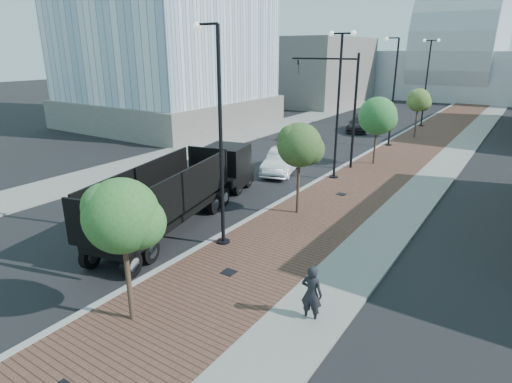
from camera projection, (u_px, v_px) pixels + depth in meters
The scene contains 23 objects.
sidewalk at pixel (437, 138), 40.86m from camera, with size 7.00×140.00×0.12m, color #4C2D23.
concrete_strip at pixel (467, 141), 39.44m from camera, with size 2.40×140.00×0.13m, color slate.
curb at pixel (400, 134), 42.68m from camera, with size 0.30×140.00×0.14m, color gray.
west_sidewalk at pixel (288, 123), 49.48m from camera, with size 4.00×140.00×0.12m, color slate.
dump_truck at pixel (201, 185), 22.59m from camera, with size 5.15×13.50×3.18m.
white_sedan at pixel (282, 161), 29.39m from camera, with size 1.76×5.05×1.66m, color white.
dark_car_mid at pixel (299, 132), 40.82m from camera, with size 2.06×4.47×1.24m, color black.
dark_car_far at pixel (359, 124), 44.55m from camera, with size 2.08×5.12×1.49m, color black.
pedestrian at pixel (312, 294), 13.17m from camera, with size 0.70×0.46×1.92m, color black.
streetlight_1 at pixel (219, 148), 17.35m from camera, with size 1.44×0.56×9.21m.
streetlight_2 at pixel (338, 106), 26.62m from camera, with size 1.72×0.56×9.28m.
streetlight_3 at pixel (392, 97), 36.32m from camera, with size 1.44×0.56×9.21m.
streetlight_4 at pixel (426, 83), 45.60m from camera, with size 1.72×0.56×9.28m.
traffic_mast at pixel (343, 98), 29.41m from camera, with size 5.09×0.20×8.00m.
tree_0 at pixel (123, 216), 12.26m from camera, with size 2.30×2.24×4.73m.
tree_1 at pixel (300, 145), 20.92m from camera, with size 2.30×2.24×4.82m.
tree_2 at pixel (378, 116), 30.42m from camera, with size 2.74×2.74×5.03m.
tree_3 at pixel (419, 100), 39.91m from camera, with size 2.24×2.17×4.75m.
tower_podium at pixel (171, 111), 48.45m from camera, with size 19.00×19.00×3.00m, color #605C56.
convention_center at pixel (462, 62), 77.41m from camera, with size 50.00×30.00×50.00m.
commercial_block_nw at pixel (312, 71), 67.38m from camera, with size 14.00×20.00×10.00m, color slate.
utility_cover_1 at pixel (229, 272), 16.11m from camera, with size 0.50×0.50×0.02m, color black.
utility_cover_2 at pixel (341, 194), 24.81m from camera, with size 0.50×0.50×0.02m, color black.
Camera 1 is at (11.15, -3.34, 8.19)m, focal length 29.63 mm.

